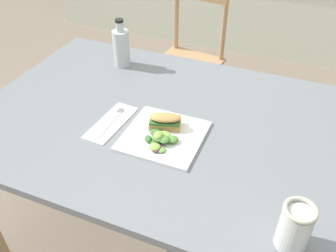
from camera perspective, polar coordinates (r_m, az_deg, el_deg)
The scene contains 10 objects.
ground_plane at distance 1.98m, azimuth -3.99°, elevation -14.38°, with size 8.50×8.50×0.00m, color #7A6B5B.
dining_table at distance 1.45m, azimuth -2.35°, elevation -1.84°, with size 1.36×1.00×0.74m.
chair_wooden_far at distance 2.40m, azimuth 3.24°, elevation 10.17°, with size 0.45×0.45×0.87m.
plate_lunch at distance 1.28m, azimuth -0.68°, elevation -1.54°, with size 0.27×0.27×0.01m, color white.
sandwich_half_front at distance 1.30m, azimuth -0.50°, elevation 0.83°, with size 0.13×0.09×0.06m.
salad_mixed_greens at distance 1.24m, azimuth -1.29°, elevation -2.07°, with size 0.12×0.13×0.04m.
napkin_folded at distance 1.36m, azimuth -9.00°, elevation 0.55°, with size 0.09×0.25×0.00m, color white.
fork_on_napkin at distance 1.37m, azimuth -8.66°, elevation 1.08°, with size 0.03×0.19×0.00m.
bottle_cold_brew at distance 1.71m, azimuth -7.37°, elevation 11.97°, with size 0.08×0.08×0.22m.
mason_jar_iced_tea at distance 0.99m, azimuth 19.40°, elevation -15.05°, with size 0.08×0.08×0.14m.
Camera 1 is at (0.58, -1.06, 1.56)m, focal length 38.44 mm.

